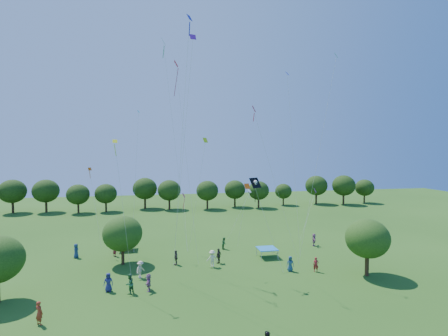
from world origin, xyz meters
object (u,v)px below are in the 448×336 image
Objects in this scene: tent_red_stripe at (126,242)px; pirate_kite at (256,184)px; red_high_kite at (179,98)px; near_tree_north at (122,233)px; near_tree_east at (367,239)px; tent_blue at (267,249)px.

pirate_kite is (13.29, -12.73, 8.42)m from tent_red_stripe.
tent_red_stripe is 19.84m from red_high_kite.
near_tree_east is (24.62, -8.36, 0.33)m from near_tree_north.
pirate_kite is at bearing -117.02° from tent_blue.
near_tree_east is at bearing -19.37° from red_high_kite.
near_tree_east is at bearing -43.57° from tent_blue.
red_high_kite is at bearing -49.35° from tent_red_stripe.
tent_red_stripe is 17.74m from tent_blue.
tent_red_stripe is 0.25× the size of pirate_kite.
tent_blue is 11.19m from pirate_kite.
pirate_kite reaches higher than tent_red_stripe.
red_high_kite is at bearing -173.24° from tent_blue.
near_tree_east is 24.29m from red_high_kite.
tent_blue is at bearing 62.98° from pirate_kite.
near_tree_north is at bearing 151.25° from pirate_kite.
near_tree_north is 0.26× the size of red_high_kite.
near_tree_east is at bearing -5.57° from pirate_kite.
near_tree_north is 26.01m from near_tree_east.
near_tree_north is 16.75m from tent_blue.
near_tree_north is 0.62× the size of pirate_kite.
pirate_kite is (-11.42, 1.11, 5.64)m from near_tree_east.
tent_red_stripe is 0.10× the size of red_high_kite.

